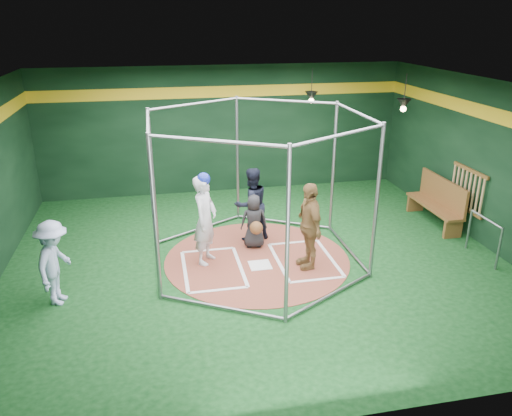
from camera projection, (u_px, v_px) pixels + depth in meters
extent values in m
cube|color=#0B3311|center=(257.00, 260.00, 10.32)|extent=(10.00, 9.00, 0.02)
cube|color=black|center=(257.00, 87.00, 9.05)|extent=(10.00, 9.00, 0.02)
cube|color=black|center=(224.00, 130.00, 13.79)|extent=(10.00, 0.10, 3.50)
cube|color=black|center=(339.00, 299.00, 5.57)|extent=(10.00, 0.10, 3.50)
cube|color=black|center=(486.00, 164.00, 10.62)|extent=(0.10, 9.00, 3.50)
cube|color=gold|center=(223.00, 92.00, 13.39)|extent=(10.00, 0.01, 0.30)
cube|color=gold|center=(494.00, 115.00, 10.24)|extent=(0.01, 9.00, 0.30)
cylinder|color=brown|center=(257.00, 259.00, 10.31)|extent=(3.80, 3.80, 0.01)
cube|color=white|center=(260.00, 265.00, 10.03)|extent=(0.43, 0.43, 0.01)
cube|color=white|center=(208.00, 250.00, 10.68)|extent=(1.10, 0.07, 0.01)
cube|color=white|center=(218.00, 290.00, 9.12)|extent=(1.10, 0.07, 0.01)
cube|color=white|center=(185.00, 271.00, 9.80)|extent=(0.07, 1.70, 0.01)
cube|color=white|center=(240.00, 266.00, 10.00)|extent=(0.07, 1.70, 0.01)
cube|color=white|center=(293.00, 242.00, 11.04)|extent=(1.10, 0.07, 0.01)
cube|color=white|center=(318.00, 280.00, 9.48)|extent=(1.10, 0.07, 0.01)
cube|color=white|center=(279.00, 262.00, 10.15)|extent=(0.07, 1.70, 0.01)
cube|color=white|center=(330.00, 257.00, 10.36)|extent=(0.07, 1.70, 0.01)
cylinder|color=gray|center=(333.00, 168.00, 11.20)|extent=(0.07, 0.07, 3.00)
cylinder|color=gray|center=(237.00, 160.00, 11.87)|extent=(0.07, 0.07, 3.00)
cylinder|color=gray|center=(153.00, 179.00, 10.45)|extent=(0.07, 0.07, 3.00)
cylinder|color=gray|center=(155.00, 221.00, 8.35)|extent=(0.07, 0.07, 3.00)
cylinder|color=gray|center=(287.00, 239.00, 7.67)|extent=(0.07, 0.07, 3.00)
cylinder|color=gray|center=(377.00, 204.00, 9.10)|extent=(0.07, 0.07, 3.00)
cylinder|color=gray|center=(285.00, 101.00, 11.01)|extent=(2.02, 1.20, 0.06)
cylinder|color=gray|center=(283.00, 222.00, 12.06)|extent=(2.02, 1.20, 0.06)
cylinder|color=gray|center=(195.00, 104.00, 10.64)|extent=(2.02, 1.20, 0.06)
cylinder|color=gray|center=(200.00, 228.00, 11.68)|extent=(2.02, 1.20, 0.06)
cylinder|color=gray|center=(148.00, 121.00, 8.88)|extent=(0.06, 2.30, 0.06)
cylinder|color=gray|center=(159.00, 266.00, 9.92)|extent=(0.06, 2.30, 0.06)
cylinder|color=gray|center=(216.00, 141.00, 7.49)|extent=(2.02, 1.20, 0.06)
cylinder|color=gray|center=(221.00, 307.00, 8.53)|extent=(2.02, 1.20, 0.06)
cylinder|color=gray|center=(341.00, 135.00, 7.86)|extent=(2.02, 1.20, 0.06)
cylinder|color=gray|center=(331.00, 295.00, 8.91)|extent=(2.02, 1.20, 0.06)
cylinder|color=gray|center=(358.00, 113.00, 9.63)|extent=(0.06, 2.30, 0.06)
cylinder|color=gray|center=(348.00, 249.00, 10.67)|extent=(0.06, 2.30, 0.06)
cube|color=brown|center=(471.00, 170.00, 11.07)|extent=(0.05, 1.25, 0.08)
cube|color=brown|center=(465.00, 208.00, 11.39)|extent=(0.05, 1.25, 0.08)
cylinder|color=tan|center=(482.00, 198.00, 10.72)|extent=(0.06, 0.06, 0.85)
cylinder|color=tan|center=(478.00, 195.00, 10.87)|extent=(0.06, 0.06, 0.85)
cylinder|color=tan|center=(473.00, 193.00, 11.01)|extent=(0.06, 0.06, 0.85)
cylinder|color=tan|center=(469.00, 191.00, 11.16)|extent=(0.06, 0.06, 0.85)
cylinder|color=tan|center=(465.00, 188.00, 11.30)|extent=(0.06, 0.06, 0.85)
cylinder|color=tan|center=(461.00, 186.00, 11.44)|extent=(0.06, 0.06, 0.85)
cylinder|color=tan|center=(457.00, 184.00, 11.59)|extent=(0.06, 0.06, 0.85)
cylinder|color=tan|center=(453.00, 182.00, 11.73)|extent=(0.06, 0.06, 0.85)
cone|color=black|center=(311.00, 96.00, 13.03)|extent=(0.34, 0.34, 0.22)
sphere|color=#FFD899|center=(311.00, 101.00, 13.07)|extent=(0.14, 0.14, 0.14)
cylinder|color=black|center=(312.00, 82.00, 12.90)|extent=(0.02, 0.02, 0.70)
cone|color=black|center=(404.00, 103.00, 11.90)|extent=(0.34, 0.34, 0.22)
sphere|color=#FFD899|center=(403.00, 109.00, 11.95)|extent=(0.14, 0.14, 0.14)
cylinder|color=black|center=(405.00, 88.00, 11.78)|extent=(0.02, 0.02, 0.70)
imported|color=silver|center=(205.00, 220.00, 9.88)|extent=(0.70, 0.79, 1.82)
sphere|color=navy|center=(204.00, 179.00, 9.58)|extent=(0.26, 0.26, 0.26)
imported|color=#AC834A|center=(309.00, 226.00, 9.71)|extent=(0.48, 1.05, 1.75)
imported|color=black|center=(254.00, 221.00, 10.67)|extent=(0.62, 0.45, 1.18)
sphere|color=brown|center=(256.00, 228.00, 10.46)|extent=(0.28, 0.28, 0.28)
imported|color=black|center=(251.00, 204.00, 10.95)|extent=(0.95, 0.84, 1.65)
imported|color=#B0C0E8|center=(54.00, 263.00, 8.51)|extent=(0.79, 1.09, 1.53)
cube|color=brown|center=(434.00, 206.00, 11.94)|extent=(0.45, 1.92, 0.06)
cube|color=brown|center=(443.00, 192.00, 11.84)|extent=(0.06, 1.92, 0.64)
cube|color=brown|center=(453.00, 229.00, 11.24)|extent=(0.43, 0.09, 0.43)
cube|color=brown|center=(415.00, 203.00, 12.80)|extent=(0.43, 0.09, 0.43)
cylinder|color=gray|center=(499.00, 249.00, 9.74)|extent=(0.05, 0.05, 0.90)
cylinder|color=gray|center=(469.00, 229.00, 10.65)|extent=(0.05, 0.05, 0.90)
cylinder|color=gray|center=(487.00, 219.00, 10.04)|extent=(0.05, 1.00, 0.05)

